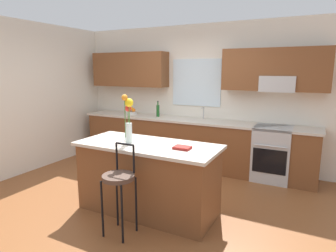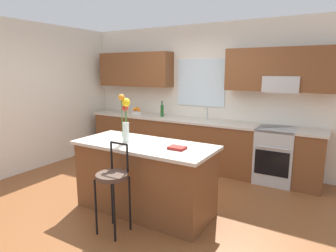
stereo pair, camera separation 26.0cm
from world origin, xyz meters
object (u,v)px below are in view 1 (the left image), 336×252
(cookbook, at_px, (182,148))
(bottle_olive_oil, at_px, (158,110))
(oven_range, at_px, (272,153))
(mug_ceramic, at_px, (128,137))
(bar_stool_near, at_px, (119,181))
(fruit_bowl_oranges, at_px, (132,112))
(kitchen_island, at_px, (148,178))
(flower_vase, at_px, (128,117))

(cookbook, distance_m, bottle_olive_oil, 2.44)
(oven_range, xyz_separation_m, mug_ceramic, (-1.62, -1.88, 0.51))
(bar_stool_near, relative_size, fruit_bowl_oranges, 4.34)
(fruit_bowl_oranges, bearing_deg, cookbook, -43.64)
(kitchen_island, distance_m, bar_stool_near, 0.64)
(flower_vase, xyz_separation_m, fruit_bowl_oranges, (-1.34, 2.03, -0.28))
(cookbook, height_order, bottle_olive_oil, bottle_olive_oil)
(flower_vase, relative_size, fruit_bowl_oranges, 2.62)
(kitchen_island, bearing_deg, cookbook, -2.28)
(kitchen_island, xyz_separation_m, flower_vase, (-0.24, -0.07, 0.79))
(fruit_bowl_oranges, bearing_deg, bar_stool_near, -58.49)
(kitchen_island, relative_size, fruit_bowl_oranges, 7.69)
(mug_ceramic, height_order, fruit_bowl_oranges, fruit_bowl_oranges)
(oven_range, distance_m, fruit_bowl_oranges, 2.91)
(kitchen_island, height_order, mug_ceramic, mug_ceramic)
(bottle_olive_oil, bearing_deg, bar_stool_near, -69.92)
(oven_range, distance_m, flower_vase, 2.64)
(bar_stool_near, bearing_deg, bottle_olive_oil, 110.08)
(kitchen_island, xyz_separation_m, fruit_bowl_oranges, (-1.58, 1.96, 0.51))
(oven_range, bearing_deg, cookbook, -111.99)
(oven_range, height_order, bar_stool_near, bar_stool_near)
(mug_ceramic, bearing_deg, bar_stool_near, -63.26)
(flower_vase, distance_m, fruit_bowl_oranges, 2.44)
(oven_range, height_order, bottle_olive_oil, bottle_olive_oil)
(bar_stool_near, xyz_separation_m, bottle_olive_oil, (-0.94, 2.57, 0.41))
(kitchen_island, distance_m, bottle_olive_oil, 2.25)
(mug_ceramic, height_order, bottle_olive_oil, bottle_olive_oil)
(bar_stool_near, xyz_separation_m, mug_ceramic, (-0.34, 0.67, 0.33))
(bar_stool_near, height_order, flower_vase, flower_vase)
(oven_range, xyz_separation_m, cookbook, (-0.79, -1.95, 0.48))
(fruit_bowl_oranges, relative_size, bottle_olive_oil, 0.76)
(oven_range, bearing_deg, mug_ceramic, -130.76)
(bar_stool_near, relative_size, mug_ceramic, 11.58)
(bar_stool_near, bearing_deg, kitchen_island, 90.00)
(kitchen_island, height_order, fruit_bowl_oranges, fruit_bowl_oranges)
(bar_stool_near, distance_m, mug_ceramic, 0.82)
(kitchen_island, xyz_separation_m, bar_stool_near, (-0.00, -0.62, 0.17))
(flower_vase, bearing_deg, bottle_olive_oil, 109.03)
(mug_ceramic, xyz_separation_m, fruit_bowl_oranges, (-1.24, 1.91, 0.01))
(fruit_bowl_oranges, xyz_separation_m, bottle_olive_oil, (0.64, -0.00, 0.07))
(flower_vase, bearing_deg, fruit_bowl_oranges, 123.40)
(bar_stool_near, height_order, cookbook, bar_stool_near)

